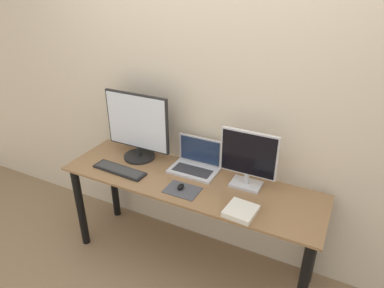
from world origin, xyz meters
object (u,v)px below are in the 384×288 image
at_px(mouse, 181,187).
at_px(keyboard, 120,170).
at_px(laptop, 196,162).
at_px(book, 241,211).
at_px(monitor_right, 248,159).
at_px(monitor_left, 137,127).

bearing_deg(mouse, keyboard, 179.39).
height_order(laptop, book, laptop).
bearing_deg(monitor_right, laptop, 173.83).
height_order(monitor_left, keyboard, monitor_left).
bearing_deg(book, keyboard, 176.06).
bearing_deg(mouse, monitor_right, 32.88).
bearing_deg(monitor_right, mouse, -147.12).
bearing_deg(keyboard, book, -3.94).
bearing_deg(monitor_left, laptop, 5.24).
relative_size(monitor_right, laptop, 1.17).
relative_size(monitor_left, monitor_right, 1.32).
bearing_deg(book, monitor_left, 162.13).
height_order(monitor_left, book, monitor_left).
distance_m(monitor_right, laptop, 0.44).
relative_size(monitor_left, laptop, 1.54).
distance_m(monitor_right, mouse, 0.49).
xyz_separation_m(monitor_right, book, (0.07, -0.31, -0.20)).
relative_size(monitor_left, book, 2.66).
relative_size(monitor_right, keyboard, 0.95).
bearing_deg(keyboard, laptop, 30.00).
bearing_deg(laptop, monitor_left, -174.76).
distance_m(monitor_left, mouse, 0.61).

